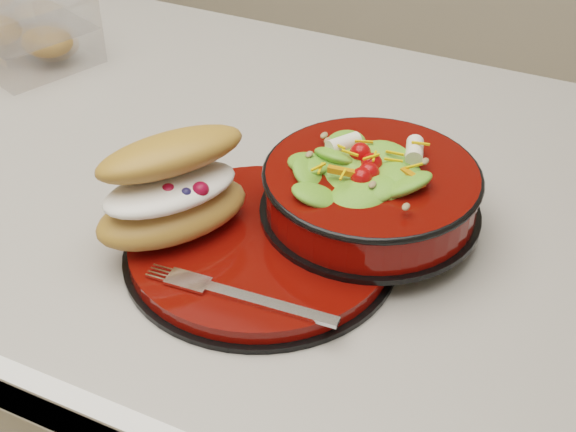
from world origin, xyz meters
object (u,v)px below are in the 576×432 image
at_px(croissant, 174,188).
at_px(pastry_box, 19,25).
at_px(island_counter, 270,425).
at_px(salad_bowl, 371,184).
at_px(fork, 244,297).
at_px(dinner_plate, 261,247).

height_order(croissant, pastry_box, croissant).
height_order(island_counter, salad_bowl, salad_bowl).
height_order(croissant, fork, croissant).
relative_size(dinner_plate, croissant, 1.42).
xyz_separation_m(salad_bowl, croissant, (-0.16, -0.10, 0.01)).
xyz_separation_m(island_counter, fork, (0.09, -0.21, 0.47)).
relative_size(salad_bowl, croissant, 1.18).
relative_size(island_counter, dinner_plate, 4.62).
xyz_separation_m(dinner_plate, fork, (0.03, -0.08, 0.01)).
relative_size(island_counter, fork, 7.56).
bearing_deg(fork, pastry_box, 54.33).
distance_m(salad_bowl, croissant, 0.19).
xyz_separation_m(island_counter, croissant, (-0.02, -0.15, 0.51)).
relative_size(salad_bowl, fork, 1.36).
relative_size(island_counter, pastry_box, 5.22).
distance_m(island_counter, dinner_plate, 0.48).
bearing_deg(salad_bowl, fork, -107.86).
height_order(dinner_plate, pastry_box, pastry_box).
bearing_deg(croissant, dinner_plate, -45.33).
distance_m(croissant, pastry_box, 0.50).
relative_size(dinner_plate, fork, 1.64).
bearing_deg(dinner_plate, croissant, -168.19).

